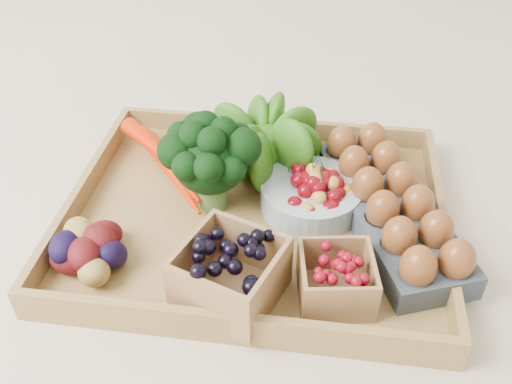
# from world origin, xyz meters

# --- Properties ---
(ground) EXTENTS (4.00, 4.00, 0.00)m
(ground) POSITION_xyz_m (0.00, 0.00, 0.00)
(ground) COLOR beige
(ground) RESTS_ON ground
(tray) EXTENTS (0.55, 0.45, 0.01)m
(tray) POSITION_xyz_m (0.00, 0.00, 0.01)
(tray) COLOR olive
(tray) RESTS_ON ground
(carrots) EXTENTS (0.20, 0.15, 0.05)m
(carrots) POSITION_xyz_m (-0.16, 0.08, 0.04)
(carrots) COLOR red
(carrots) RESTS_ON tray
(lettuce) EXTENTS (0.13, 0.13, 0.13)m
(lettuce) POSITION_xyz_m (0.00, 0.12, 0.08)
(lettuce) COLOR #19490B
(lettuce) RESTS_ON tray
(broccoli) EXTENTS (0.14, 0.14, 0.11)m
(broccoli) POSITION_xyz_m (-0.07, 0.01, 0.07)
(broccoli) COLOR black
(broccoli) RESTS_ON tray
(cherry_bowl) EXTENTS (0.15, 0.15, 0.04)m
(cherry_bowl) POSITION_xyz_m (0.08, 0.03, 0.04)
(cherry_bowl) COLOR #8C9EA5
(cherry_bowl) RESTS_ON tray
(egg_carton) EXTENTS (0.23, 0.35, 0.04)m
(egg_carton) POSITION_xyz_m (0.19, 0.01, 0.03)
(egg_carton) COLOR #3A414A
(egg_carton) RESTS_ON tray
(potatoes) EXTENTS (0.14, 0.14, 0.08)m
(potatoes) POSITION_xyz_m (-0.22, -0.13, 0.05)
(potatoes) COLOR #3F0A0C
(potatoes) RESTS_ON tray
(punnet_blackberry) EXTENTS (0.15, 0.15, 0.08)m
(punnet_blackberry) POSITION_xyz_m (-0.01, -0.16, 0.06)
(punnet_blackberry) COLOR black
(punnet_blackberry) RESTS_ON tray
(punnet_raspberry) EXTENTS (0.11, 0.11, 0.06)m
(punnet_raspberry) POSITION_xyz_m (0.12, -0.14, 0.05)
(punnet_raspberry) COLOR maroon
(punnet_raspberry) RESTS_ON tray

